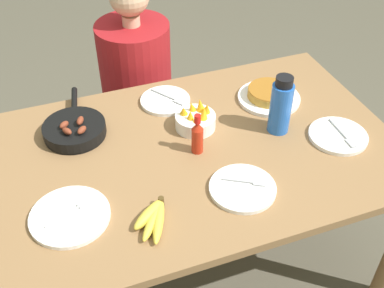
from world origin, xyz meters
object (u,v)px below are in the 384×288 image
at_px(hot_sauce_bottle, 197,136).
at_px(empty_plate_far_left, 243,188).
at_px(person_figure, 138,103).
at_px(empty_plate_far_right, 164,101).
at_px(empty_plate_near_front, 338,136).
at_px(empty_plate_mid_edge, 70,216).
at_px(banana_bunch, 153,218).
at_px(water_bottle, 281,106).
at_px(frittata_plate_center, 269,95).
at_px(fruit_bowl_mango, 196,119).
at_px(skillet, 75,129).

bearing_deg(hot_sauce_bottle, empty_plate_far_left, -73.05).
bearing_deg(person_figure, empty_plate_far_right, -86.74).
bearing_deg(empty_plate_near_front, hot_sauce_bottle, 168.10).
bearing_deg(empty_plate_mid_edge, empty_plate_near_front, 2.84).
distance_m(banana_bunch, water_bottle, 0.67).
distance_m(frittata_plate_center, empty_plate_far_right, 0.45).
relative_size(empty_plate_far_left, fruit_bowl_mango, 1.45).
bearing_deg(empty_plate_far_left, skillet, 134.34).
xyz_separation_m(empty_plate_near_front, empty_plate_far_right, (-0.57, 0.46, 0.00)).
relative_size(banana_bunch, hot_sauce_bottle, 1.12).
distance_m(empty_plate_far_right, fruit_bowl_mango, 0.22).
relative_size(fruit_bowl_mango, water_bottle, 0.66).
bearing_deg(frittata_plate_center, fruit_bowl_mango, -169.13).
height_order(empty_plate_mid_edge, person_figure, person_figure).
bearing_deg(banana_bunch, empty_plate_far_left, 5.11).
distance_m(empty_plate_near_front, hot_sauce_bottle, 0.56).
bearing_deg(banana_bunch, skillet, 106.88).
bearing_deg(person_figure, hot_sauce_bottle, -86.60).
bearing_deg(empty_plate_far_left, person_figure, 96.83).
distance_m(skillet, empty_plate_far_right, 0.40).
xyz_separation_m(banana_bunch, empty_plate_near_front, (0.80, 0.16, -0.01)).
distance_m(empty_plate_far_left, empty_plate_mid_edge, 0.59).
bearing_deg(skillet, banana_bunch, -153.36).
bearing_deg(fruit_bowl_mango, empty_plate_mid_edge, -151.01).
bearing_deg(frittata_plate_center, empty_plate_mid_edge, -157.68).
bearing_deg(banana_bunch, fruit_bowl_mango, 54.03).
distance_m(water_bottle, person_figure, 0.93).
height_order(empty_plate_near_front, empty_plate_far_right, same).
distance_m(skillet, empty_plate_near_front, 1.03).
bearing_deg(empty_plate_far_right, fruit_bowl_mango, -71.72).
bearing_deg(empty_plate_near_front, empty_plate_far_right, 141.02).
xyz_separation_m(empty_plate_near_front, empty_plate_mid_edge, (-1.05, -0.05, -0.00)).
relative_size(frittata_plate_center, water_bottle, 1.10).
xyz_separation_m(skillet, hot_sauce_bottle, (0.42, -0.26, 0.05)).
distance_m(banana_bunch, empty_plate_near_front, 0.82).
relative_size(skillet, person_figure, 0.34).
height_order(banana_bunch, frittata_plate_center, frittata_plate_center).
relative_size(empty_plate_near_front, empty_plate_far_right, 1.07).
relative_size(empty_plate_far_left, person_figure, 0.20).
xyz_separation_m(empty_plate_far_right, person_figure, (-0.02, 0.41, -0.28)).
distance_m(skillet, empty_plate_far_left, 0.70).
bearing_deg(person_figure, empty_plate_near_front, -55.78).
xyz_separation_m(empty_plate_far_right, hot_sauce_bottle, (0.02, -0.34, 0.07)).
bearing_deg(empty_plate_far_left, water_bottle, 43.09).
relative_size(water_bottle, hot_sauce_bottle, 1.45).
distance_m(empty_plate_mid_edge, person_figure, 1.07).
bearing_deg(hot_sauce_bottle, water_bottle, 1.39).
relative_size(banana_bunch, frittata_plate_center, 0.70).
distance_m(frittata_plate_center, empty_plate_mid_edge, 0.99).
height_order(empty_plate_near_front, hot_sauce_bottle, hot_sauce_bottle).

